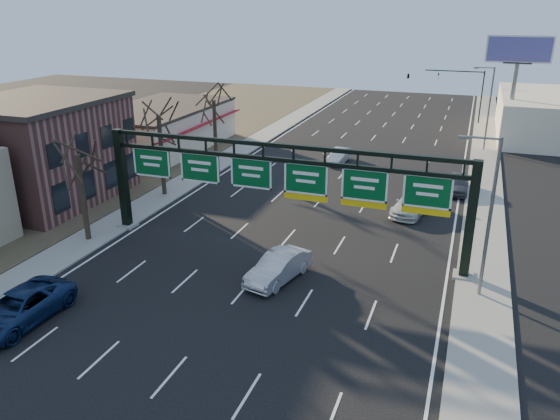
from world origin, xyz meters
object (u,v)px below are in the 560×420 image
at_px(car_silver_sedan, 278,267).
at_px(car_white_wagon, 412,204).
at_px(car_blue_suv, 19,308).
at_px(sign_gantry, 281,183).

relative_size(car_silver_sedan, car_white_wagon, 0.93).
bearing_deg(car_silver_sedan, car_blue_suv, -126.98).
height_order(car_blue_suv, car_white_wagon, car_blue_suv).
bearing_deg(car_white_wagon, car_blue_suv, -115.38).
relative_size(car_blue_suv, car_silver_sedan, 1.21).
bearing_deg(car_white_wagon, sign_gantry, -115.34).
distance_m(sign_gantry, car_blue_suv, 16.35).
xyz_separation_m(sign_gantry, car_silver_sedan, (1.29, -4.00, -3.81)).
bearing_deg(sign_gantry, car_silver_sedan, -72.12).
bearing_deg(car_blue_suv, car_silver_sedan, 40.51).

